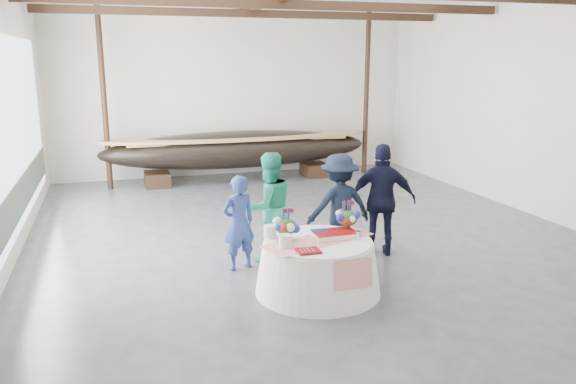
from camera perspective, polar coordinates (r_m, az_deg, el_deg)
name	(u,v)px	position (r m, az deg, el deg)	size (l,w,h in m)	color
floor	(306,233)	(10.64, 1.81, -4.18)	(10.00, 12.00, 0.01)	#3D3D42
wall_back	(236,94)	(15.96, -5.35, 9.91)	(10.00, 0.02, 4.50)	silver
wall_front	(552,182)	(5.00, 25.28, 0.90)	(10.00, 0.02, 4.50)	silver
wall_left	(0,123)	(9.76, -27.21, 6.25)	(0.02, 12.00, 4.50)	silver
wall_right	(536,107)	(12.74, 23.86, 7.95)	(0.02, 12.00, 4.50)	silver
pavilion_structure	(292,15)	(10.97, 0.46, 17.53)	(9.80, 11.76, 4.50)	black
open_bay	(17,141)	(10.78, -25.86, 4.66)	(0.03, 7.00, 3.20)	silver
longboat_display	(239,149)	(15.03, -5.03, 4.37)	(7.19, 1.44, 1.35)	black
banquet_table	(318,266)	(7.95, 3.05, -7.53)	(1.77, 1.77, 0.76)	white
tabletop_items	(316,227)	(7.91, 2.90, -3.59)	(1.72, 1.07, 0.40)	red
guest_woman_blue	(239,223)	(8.70, -5.04, -3.13)	(0.55, 0.36, 1.50)	navy
guest_woman_teal	(269,207)	(9.00, -1.96, -1.56)	(0.87, 0.68, 1.78)	#1E9E7C
guest_man_left	(339,206)	(9.22, 5.21, -1.42)	(1.12, 0.64, 1.73)	black
guest_man_right	(382,200)	(9.39, 9.55, -0.82)	(1.10, 0.46, 1.88)	black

